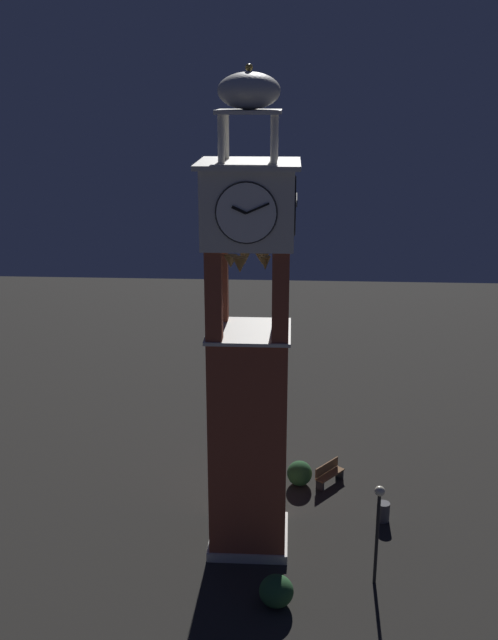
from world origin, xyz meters
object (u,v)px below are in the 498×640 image
(park_bench, at_px, (329,473))
(clock_tower, at_px, (249,364))
(lamp_post, at_px, (378,517))
(trash_bin, at_px, (383,512))

(park_bench, bearing_deg, clock_tower, 53.70)
(lamp_post, bearing_deg, park_bench, -79.15)
(park_bench, relative_size, trash_bin, 1.89)
(clock_tower, height_order, lamp_post, clock_tower)
(lamp_post, bearing_deg, trash_bin, -100.86)
(lamp_post, distance_m, trash_bin, 4.60)
(clock_tower, xyz_separation_m, park_bench, (-3.28, -4.46, -6.80))
(clock_tower, height_order, park_bench, clock_tower)
(park_bench, height_order, lamp_post, lamp_post)
(trash_bin, bearing_deg, clock_tower, 17.08)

